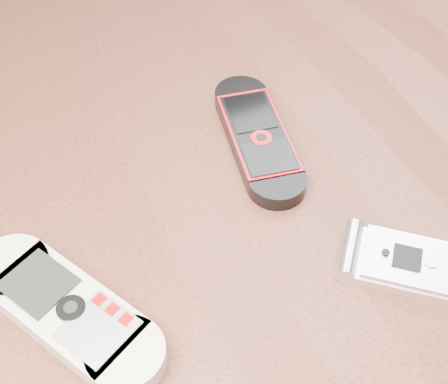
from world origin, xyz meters
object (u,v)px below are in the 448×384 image
at_px(table, 219,275).
at_px(motorola_razr, 409,263).
at_px(nokia_white, 67,310).
at_px(nokia_black_red, 258,137).

distance_m(table, motorola_razr, 0.19).
xyz_separation_m(table, motorola_razr, (0.10, -0.12, 0.11)).
bearing_deg(table, nokia_white, -161.02).
height_order(nokia_white, nokia_black_red, nokia_white).
xyz_separation_m(nokia_black_red, motorola_razr, (0.04, -0.17, -0.00)).
bearing_deg(nokia_white, nokia_black_red, -0.93).
relative_size(nokia_white, nokia_black_red, 1.03).
height_order(nokia_white, motorola_razr, nokia_white).
height_order(table, motorola_razr, motorola_razr).
bearing_deg(motorola_razr, nokia_black_red, 54.70).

